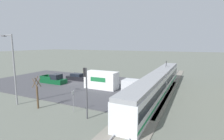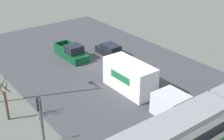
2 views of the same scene
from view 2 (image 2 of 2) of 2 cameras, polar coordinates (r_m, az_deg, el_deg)
ground_plane at (r=37.85m, az=-2.41°, el=0.86°), size 320.00×320.00×0.00m
road_surface at (r=37.83m, az=-2.41°, el=0.91°), size 20.67×36.97×0.08m
rail_bed at (r=27.63m, az=18.13°, el=-10.85°), size 55.18×4.40×0.22m
light_rail_tram at (r=26.85m, az=18.88°, el=-7.80°), size 30.09×2.70×4.51m
box_truck at (r=30.82m, az=4.90°, el=-2.32°), size 2.52×10.02×3.02m
pickup_truck at (r=39.81m, az=-7.41°, el=3.19°), size 2.09×5.50×1.87m
sedan_car_0 at (r=40.20m, az=-0.19°, el=3.50°), size 1.90×4.63×1.47m
traffic_light_pole at (r=21.81m, az=-12.73°, el=-9.56°), size 0.28×0.47×5.54m
street_tree at (r=28.47m, az=-18.85°, el=-5.49°), size 0.96×0.80×4.02m
no_parking_sign at (r=25.07m, az=-12.92°, el=-10.01°), size 0.32×0.08×2.60m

